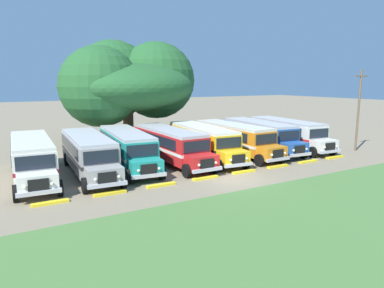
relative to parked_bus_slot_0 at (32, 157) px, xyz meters
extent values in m
plane|color=#84755B|center=(12.09, -7.21, -1.58)|extent=(220.00, 220.00, 0.00)
cube|color=#4C7538|center=(12.09, -15.45, -1.58)|extent=(80.00, 11.84, 0.01)
cube|color=silver|center=(0.02, 0.31, -0.03)|extent=(3.04, 9.33, 2.10)
cube|color=maroon|center=(0.02, 0.31, -0.20)|extent=(3.07, 9.35, 0.24)
cube|color=black|center=(1.30, 0.53, 0.47)|extent=(0.51, 7.99, 0.80)
cube|color=black|center=(-1.23, 0.68, 0.47)|extent=(0.51, 7.99, 0.80)
cube|color=beige|center=(0.02, 0.31, 1.13)|extent=(2.96, 9.23, 0.22)
cube|color=silver|center=(-0.30, -4.98, -0.56)|extent=(2.28, 1.53, 1.05)
cube|color=black|center=(-0.34, -5.72, -0.53)|extent=(1.10, 0.17, 0.70)
cube|color=#B7B7BC|center=(-0.34, -5.76, -0.96)|extent=(2.41, 0.34, 0.24)
cube|color=black|center=(-0.26, -4.32, 0.47)|extent=(2.20, 0.19, 0.84)
cube|color=maroon|center=(0.29, 4.92, -0.14)|extent=(0.90, 0.11, 1.30)
sphere|color=#EAE5C6|center=(0.36, -5.81, -0.53)|extent=(0.20, 0.20, 0.20)
sphere|color=#EAE5C6|center=(-1.04, -5.73, -0.53)|extent=(0.20, 0.20, 0.20)
cylinder|color=black|center=(0.91, -4.96, -1.08)|extent=(0.34, 1.01, 1.00)
cylinder|color=black|center=(-1.49, -4.81, -1.08)|extent=(0.34, 1.01, 1.00)
cylinder|color=black|center=(1.39, 3.23, -1.08)|extent=(0.34, 1.01, 1.00)
cylinder|color=black|center=(-1.00, 3.37, -1.08)|extent=(0.34, 1.01, 1.00)
cube|color=#9E9993|center=(3.80, -0.12, -0.03)|extent=(3.06, 9.34, 2.10)
cube|color=#282828|center=(3.80, -0.12, -0.20)|extent=(3.09, 9.36, 0.24)
cube|color=black|center=(5.08, 0.10, 0.47)|extent=(0.53, 7.99, 0.80)
cube|color=black|center=(2.55, 0.25, 0.47)|extent=(0.53, 7.99, 0.80)
cube|color=#B2B2B7|center=(3.80, -0.12, 1.13)|extent=(2.97, 9.23, 0.22)
cube|color=#9E9993|center=(3.47, -5.41, -0.56)|extent=(2.28, 1.53, 1.05)
cube|color=black|center=(3.43, -6.15, -0.53)|extent=(1.10, 0.17, 0.70)
cube|color=#B7B7BC|center=(3.43, -6.19, -0.96)|extent=(2.41, 0.35, 0.24)
cube|color=black|center=(3.51, -4.74, 0.47)|extent=(2.20, 0.19, 0.84)
cube|color=#282828|center=(4.08, 4.49, -0.14)|extent=(0.90, 0.11, 1.30)
sphere|color=#EAE5C6|center=(4.12, -6.24, -0.53)|extent=(0.20, 0.20, 0.20)
sphere|color=#EAE5C6|center=(2.73, -6.16, -0.53)|extent=(0.20, 0.20, 0.20)
cylinder|color=black|center=(4.68, -5.39, -1.08)|extent=(0.34, 1.02, 1.00)
cylinder|color=black|center=(2.28, -5.24, -1.08)|extent=(0.34, 1.02, 1.00)
cylinder|color=black|center=(5.18, 2.80, -1.08)|extent=(0.34, 1.02, 1.00)
cylinder|color=black|center=(2.78, 2.95, -1.08)|extent=(0.34, 1.02, 1.00)
cube|color=teal|center=(7.04, 0.52, -0.03)|extent=(3.44, 9.41, 2.10)
cube|color=white|center=(7.04, 0.52, -0.20)|extent=(3.47, 9.43, 0.24)
cube|color=black|center=(8.33, 0.68, 0.47)|extent=(0.87, 7.96, 0.80)
cube|color=black|center=(5.81, 0.95, 0.47)|extent=(0.87, 7.96, 0.80)
cube|color=#B2B2B7|center=(7.04, 0.52, 1.13)|extent=(3.35, 9.30, 0.22)
cube|color=teal|center=(6.49, -4.75, -0.56)|extent=(2.33, 1.62, 1.05)
cube|color=black|center=(6.41, -5.49, -0.53)|extent=(1.10, 0.21, 0.70)
cube|color=#B7B7BC|center=(6.41, -5.53, -0.96)|extent=(2.41, 0.45, 0.24)
cube|color=black|center=(6.56, -4.09, 0.47)|extent=(2.19, 0.29, 0.84)
cube|color=white|center=(7.52, 5.11, -0.14)|extent=(0.90, 0.15, 1.30)
sphere|color=#EAE5C6|center=(7.11, -5.61, -0.53)|extent=(0.20, 0.20, 0.20)
sphere|color=#EAE5C6|center=(5.71, -5.47, -0.53)|extent=(0.20, 0.20, 0.20)
cylinder|color=black|center=(7.69, -4.78, -1.08)|extent=(0.38, 1.02, 1.00)
cylinder|color=black|center=(5.31, -4.53, -1.08)|extent=(0.38, 1.02, 1.00)
cylinder|color=black|center=(8.54, 3.38, -1.08)|extent=(0.38, 1.02, 1.00)
cylinder|color=black|center=(6.16, 3.63, -1.08)|extent=(0.38, 1.02, 1.00)
cube|color=red|center=(10.58, -0.04, -0.03)|extent=(2.52, 9.20, 2.10)
cube|color=white|center=(10.58, -0.04, -0.20)|extent=(2.55, 9.22, 0.24)
cube|color=black|center=(11.85, 0.26, 0.47)|extent=(0.06, 8.00, 0.80)
cube|color=black|center=(9.31, 0.25, 0.47)|extent=(0.06, 8.00, 0.80)
cube|color=#B2B2B7|center=(10.58, -0.04, 1.13)|extent=(2.44, 9.10, 0.22)
cube|color=red|center=(10.59, -5.34, -0.56)|extent=(2.20, 1.40, 1.05)
cube|color=black|center=(10.59, -6.08, -0.53)|extent=(1.10, 0.10, 0.70)
cube|color=#B7B7BC|center=(10.59, -6.12, -0.96)|extent=(2.40, 0.20, 0.24)
cube|color=black|center=(10.59, -4.67, 0.47)|extent=(2.20, 0.06, 0.84)
cube|color=white|center=(10.57, 4.58, -0.14)|extent=(0.90, 0.06, 1.30)
sphere|color=#EAE5C6|center=(11.29, -6.13, -0.53)|extent=(0.20, 0.20, 0.20)
sphere|color=#EAE5C6|center=(9.89, -6.14, -0.53)|extent=(0.20, 0.20, 0.20)
cylinder|color=black|center=(11.79, -5.24, -1.08)|extent=(0.28, 1.00, 1.00)
cylinder|color=black|center=(9.39, -5.25, -1.08)|extent=(0.28, 1.00, 1.00)
cylinder|color=black|center=(11.78, 2.96, -1.08)|extent=(0.28, 1.00, 1.00)
cylinder|color=black|center=(9.38, 2.95, -1.08)|extent=(0.28, 1.00, 1.00)
cube|color=yellow|center=(13.93, 0.03, -0.03)|extent=(3.28, 9.38, 2.10)
cube|color=black|center=(13.93, 0.03, -0.20)|extent=(3.31, 9.40, 0.24)
cube|color=black|center=(15.22, 0.22, 0.47)|extent=(0.73, 7.97, 0.80)
cube|color=black|center=(12.69, 0.43, 0.47)|extent=(0.73, 7.97, 0.80)
cube|color=silver|center=(13.93, 0.03, 1.13)|extent=(3.19, 9.27, 0.22)
cube|color=yellow|center=(13.48, -5.25, -0.56)|extent=(2.31, 1.58, 1.05)
cube|color=black|center=(13.41, -5.99, -0.53)|extent=(1.10, 0.19, 0.70)
cube|color=#B7B7BC|center=(13.41, -6.03, -0.96)|extent=(2.41, 0.41, 0.24)
cube|color=black|center=(13.53, -4.59, 0.47)|extent=(2.20, 0.25, 0.84)
cube|color=black|center=(14.33, 4.63, -0.14)|extent=(0.90, 0.14, 1.30)
sphere|color=#EAE5C6|center=(14.11, -6.10, -0.53)|extent=(0.20, 0.20, 0.20)
sphere|color=#EAE5C6|center=(12.71, -5.98, -0.53)|extent=(0.20, 0.20, 0.20)
cylinder|color=black|center=(14.68, -5.26, -1.08)|extent=(0.36, 1.02, 1.00)
cylinder|color=black|center=(12.29, -5.05, -1.08)|extent=(0.36, 1.02, 1.00)
cylinder|color=black|center=(15.39, 2.91, -1.08)|extent=(0.36, 1.02, 1.00)
cylinder|color=black|center=(12.99, 3.12, -1.08)|extent=(0.36, 1.02, 1.00)
cube|color=orange|center=(17.28, -0.01, -0.03)|extent=(2.54, 9.21, 2.10)
cube|color=white|center=(17.28, -0.01, -0.20)|extent=(2.57, 9.23, 0.24)
cube|color=black|center=(18.55, 0.29, 0.47)|extent=(0.07, 8.00, 0.80)
cube|color=black|center=(16.01, 0.28, 0.47)|extent=(0.07, 8.00, 0.80)
cube|color=beige|center=(17.28, -0.01, 1.13)|extent=(2.46, 9.11, 0.22)
cube|color=orange|center=(17.30, -5.31, -0.56)|extent=(2.21, 1.41, 1.05)
cube|color=black|center=(17.31, -6.05, -0.53)|extent=(1.10, 0.10, 0.70)
cube|color=#B7B7BC|center=(17.31, -6.09, -0.96)|extent=(2.40, 0.21, 0.24)
cube|color=black|center=(17.30, -4.64, 0.47)|extent=(2.20, 0.07, 0.84)
cube|color=white|center=(17.26, 4.61, -0.14)|extent=(0.90, 0.06, 1.30)
sphere|color=#EAE5C6|center=(18.01, -6.10, -0.53)|extent=(0.20, 0.20, 0.20)
sphere|color=#EAE5C6|center=(16.61, -6.11, -0.53)|extent=(0.20, 0.20, 0.20)
cylinder|color=black|center=(18.50, -5.21, -1.08)|extent=(0.28, 1.00, 1.00)
cylinder|color=black|center=(16.10, -5.22, -1.08)|extent=(0.28, 1.00, 1.00)
cylinder|color=black|center=(18.47, 2.99, -1.08)|extent=(0.28, 1.00, 1.00)
cylinder|color=black|center=(16.07, 2.98, -1.08)|extent=(0.28, 1.00, 1.00)
cube|color=#23519E|center=(20.68, 0.37, -0.03)|extent=(3.30, 9.38, 2.10)
cube|color=silver|center=(20.68, 0.37, -0.20)|extent=(3.33, 9.41, 0.24)
cube|color=black|center=(21.97, 0.56, 0.47)|extent=(0.74, 7.97, 0.80)
cube|color=black|center=(19.44, 0.78, 0.47)|extent=(0.74, 7.97, 0.80)
cube|color=#B2B2B7|center=(20.68, 0.37, 1.13)|extent=(3.21, 9.28, 0.22)
cube|color=#23519E|center=(20.22, -4.91, -0.56)|extent=(2.31, 1.59, 1.05)
cube|color=black|center=(20.15, -5.65, -0.53)|extent=(1.10, 0.20, 0.70)
cube|color=#B7B7BC|center=(20.15, -5.69, -0.96)|extent=(2.41, 0.41, 0.24)
cube|color=black|center=(20.28, -4.24, 0.47)|extent=(2.20, 0.25, 0.84)
cube|color=silver|center=(21.09, 4.97, -0.14)|extent=(0.90, 0.14, 1.30)
sphere|color=#EAE5C6|center=(20.84, -5.76, -0.53)|extent=(0.20, 0.20, 0.20)
sphere|color=#EAE5C6|center=(19.45, -5.64, -0.53)|extent=(0.20, 0.20, 0.20)
cylinder|color=black|center=(21.42, -4.92, -1.08)|extent=(0.37, 1.02, 1.00)
cylinder|color=black|center=(19.03, -4.71, -1.08)|extent=(0.37, 1.02, 1.00)
cylinder|color=black|center=(22.14, 3.25, -1.08)|extent=(0.37, 1.02, 1.00)
cylinder|color=black|center=(19.75, 3.46, -1.08)|extent=(0.37, 1.02, 1.00)
cube|color=silver|center=(24.09, -0.01, -0.03)|extent=(3.33, 9.39, 2.10)
cube|color=red|center=(24.09, -0.01, -0.20)|extent=(3.36, 9.41, 0.24)
cube|color=black|center=(25.38, 0.17, 0.47)|extent=(0.77, 7.97, 0.80)
cube|color=black|center=(22.85, 0.41, 0.47)|extent=(0.77, 7.97, 0.80)
cube|color=#B2B2B7|center=(24.09, -0.01, 1.13)|extent=(3.24, 9.28, 0.22)
cube|color=silver|center=(23.60, -5.29, -0.56)|extent=(2.32, 1.60, 1.05)
cube|color=black|center=(23.53, -6.02, -0.53)|extent=(1.10, 0.20, 0.70)
cube|color=#B7B7BC|center=(23.53, -6.06, -0.96)|extent=(2.41, 0.42, 0.24)
cube|color=black|center=(23.66, -4.62, 0.47)|extent=(2.20, 0.26, 0.84)
cube|color=red|center=(24.51, 4.59, -0.14)|extent=(0.90, 0.14, 1.30)
sphere|color=#EAE5C6|center=(24.23, -6.14, -0.53)|extent=(0.20, 0.20, 0.20)
sphere|color=#EAE5C6|center=(22.83, -6.01, -0.53)|extent=(0.20, 0.20, 0.20)
cylinder|color=black|center=(24.81, -5.30, -1.08)|extent=(0.37, 1.02, 1.00)
cylinder|color=black|center=(22.42, -5.08, -1.08)|extent=(0.37, 1.02, 1.00)
cylinder|color=black|center=(25.56, 2.87, -1.08)|extent=(0.37, 1.02, 1.00)
cylinder|color=black|center=(23.17, 3.09, -1.08)|extent=(0.37, 1.02, 1.00)
cube|color=yellow|center=(0.14, -6.18, -1.51)|extent=(2.00, 0.36, 0.15)
cube|color=yellow|center=(3.56, -6.18, -1.51)|extent=(2.00, 0.36, 0.15)
cube|color=yellow|center=(6.97, -6.18, -1.51)|extent=(2.00, 0.36, 0.15)
cube|color=yellow|center=(10.39, -6.18, -1.51)|extent=(2.00, 0.36, 0.15)
cube|color=yellow|center=(13.80, -6.18, -1.51)|extent=(2.00, 0.36, 0.15)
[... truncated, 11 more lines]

